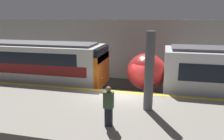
% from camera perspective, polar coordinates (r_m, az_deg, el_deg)
% --- Properties ---
extents(ground_plane, '(120.00, 120.00, 0.00)m').
position_cam_1_polar(ground_plane, '(12.89, 2.23, -10.36)').
color(ground_plane, '#33302D').
extents(platform, '(40.00, 5.46, 1.16)m').
position_cam_1_polar(platform, '(10.25, -0.76, -13.57)').
color(platform, gray).
rests_on(platform, ground).
extents(station_rear_barrier, '(50.00, 0.15, 5.03)m').
position_cam_1_polar(station_rear_barrier, '(18.43, 6.25, 5.18)').
color(station_rear_barrier, '#9E998E').
rests_on(station_rear_barrier, ground).
extents(support_pillar_near, '(0.42, 0.42, 3.55)m').
position_cam_1_polar(support_pillar_near, '(9.72, 9.70, -0.46)').
color(support_pillar_near, '#56565B').
rests_on(support_pillar_near, platform).
extents(person_waiting, '(0.38, 0.24, 1.60)m').
position_cam_1_polar(person_waiting, '(8.44, -0.90, -9.25)').
color(person_waiting, black).
rests_on(person_waiting, platform).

